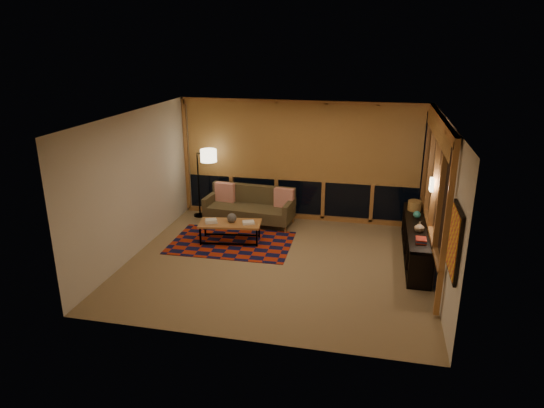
% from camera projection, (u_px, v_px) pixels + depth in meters
% --- Properties ---
extents(floor, '(5.50, 5.00, 0.01)m').
position_uv_depth(floor, '(278.00, 263.00, 8.98)').
color(floor, '#9C865B').
rests_on(floor, ground).
extents(ceiling, '(5.50, 5.00, 0.01)m').
position_uv_depth(ceiling, '(278.00, 117.00, 8.11)').
color(ceiling, beige).
rests_on(ceiling, walls).
extents(walls, '(5.51, 5.01, 2.70)m').
position_uv_depth(walls, '(278.00, 193.00, 8.55)').
color(walls, silver).
rests_on(walls, floor).
extents(window_wall_back, '(5.30, 0.16, 2.60)m').
position_uv_depth(window_wall_back, '(300.00, 161.00, 10.79)').
color(window_wall_back, '#AA6D39').
rests_on(window_wall_back, walls).
extents(window_wall_right, '(0.16, 3.70, 2.60)m').
position_uv_depth(window_wall_right, '(433.00, 193.00, 8.56)').
color(window_wall_right, '#AA6D39').
rests_on(window_wall_right, walls).
extents(wall_art, '(0.06, 0.74, 0.94)m').
position_uv_depth(wall_art, '(454.00, 242.00, 6.25)').
color(wall_art, '#CE412C').
rests_on(wall_art, walls).
extents(wall_sconce, '(0.12, 0.18, 0.22)m').
position_uv_depth(wall_sconce, '(432.00, 185.00, 8.37)').
color(wall_sconce, '#FFEFBD').
rests_on(wall_sconce, walls).
extents(sofa, '(2.00, 0.94, 0.80)m').
position_uv_depth(sofa, '(249.00, 206.00, 10.81)').
color(sofa, brown).
rests_on(sofa, floor).
extents(pillow_left, '(0.47, 0.21, 0.46)m').
position_uv_depth(pillow_left, '(225.00, 192.00, 11.08)').
color(pillow_left, red).
rests_on(pillow_left, sofa).
extents(pillow_right, '(0.46, 0.21, 0.44)m').
position_uv_depth(pillow_right, '(284.00, 197.00, 10.70)').
color(pillow_right, red).
rests_on(pillow_right, sofa).
extents(area_rug, '(2.45, 1.66, 0.01)m').
position_uv_depth(area_rug, '(232.00, 243.00, 9.86)').
color(area_rug, '#9B250D').
rests_on(area_rug, floor).
extents(coffee_table, '(1.31, 0.74, 0.41)m').
position_uv_depth(coffee_table, '(230.00, 232.00, 9.87)').
color(coffee_table, '#AA6D39').
rests_on(coffee_table, floor).
extents(book_stack_a, '(0.30, 0.28, 0.07)m').
position_uv_depth(book_stack_a, '(211.00, 221.00, 9.78)').
color(book_stack_a, white).
rests_on(book_stack_a, coffee_table).
extents(book_stack_b, '(0.31, 0.28, 0.05)m').
position_uv_depth(book_stack_b, '(249.00, 222.00, 9.75)').
color(book_stack_b, white).
rests_on(book_stack_b, coffee_table).
extents(ceramic_pot, '(0.25, 0.25, 0.19)m').
position_uv_depth(ceramic_pot, '(232.00, 218.00, 9.79)').
color(ceramic_pot, black).
rests_on(ceramic_pot, coffee_table).
extents(floor_lamp, '(0.65, 0.57, 1.65)m').
position_uv_depth(floor_lamp, '(198.00, 182.00, 11.13)').
color(floor_lamp, black).
rests_on(floor_lamp, floor).
extents(bookshelf, '(0.40, 2.66, 0.67)m').
position_uv_depth(bookshelf, '(416.00, 241.00, 9.12)').
color(bookshelf, black).
rests_on(bookshelf, floor).
extents(basket, '(0.28, 0.28, 0.20)m').
position_uv_depth(basket, '(415.00, 206.00, 9.72)').
color(basket, olive).
rests_on(basket, bookshelf).
extents(teal_bowl, '(0.16, 0.16, 0.14)m').
position_uv_depth(teal_bowl, '(417.00, 215.00, 9.30)').
color(teal_bowl, '#257165').
rests_on(teal_bowl, bookshelf).
extents(vase, '(0.22, 0.22, 0.18)m').
position_uv_depth(vase, '(419.00, 227.00, 8.64)').
color(vase, tan).
rests_on(vase, bookshelf).
extents(shelf_book_stack, '(0.20, 0.25, 0.06)m').
position_uv_depth(shelf_book_stack, '(421.00, 240.00, 8.21)').
color(shelf_book_stack, white).
rests_on(shelf_book_stack, bookshelf).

